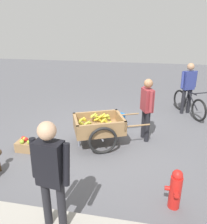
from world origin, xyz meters
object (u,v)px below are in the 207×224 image
bicycle (189,104)px  fire_hydrant (175,189)px  bystander_person (51,171)px  apple_crate (27,145)px  fruit_cart (99,127)px  cyclist_person (188,84)px  vendor_person (147,105)px  plastic_bucket (120,119)px

bicycle → fire_hydrant: 4.14m
bystander_person → fire_hydrant: bearing=-154.0°
apple_crate → bystander_person: 2.56m
bicycle → apple_crate: 4.86m
fruit_cart → cyclist_person: bearing=-132.4°
vendor_person → plastic_bucket: (0.71, -0.84, -0.76)m
cyclist_person → apple_crate: cyclist_person is taller
apple_crate → fruit_cart: bearing=-158.9°
fruit_cart → vendor_person: 1.23m
fruit_cart → fire_hydrant: size_ratio=2.71×
vendor_person → bicycle: size_ratio=0.99×
fruit_cart → bicycle: size_ratio=1.19×
fruit_cart → bystander_person: 2.57m
vendor_person → apple_crate: vendor_person is taller
fire_hydrant → apple_crate: (3.08, -1.13, -0.20)m
bicycle → bystander_person: bearing=63.8°
plastic_bucket → bicycle: bearing=-152.2°
bicycle → vendor_person: bearing=55.9°
plastic_bucket → bystander_person: size_ratio=0.18×
apple_crate → fire_hydrant: bearing=159.9°
cyclist_person → fire_hydrant: cyclist_person is taller
bicycle → apple_crate: bearing=37.3°
fruit_cart → bicycle: (-2.33, -2.34, -0.09)m
bicycle → bystander_person: (2.39, 4.85, 0.64)m
fruit_cart → bystander_person: bearing=88.7°
vendor_person → fire_hydrant: (-0.50, 2.17, -0.56)m
vendor_person → fire_hydrant: bearing=102.9°
cyclist_person → apple_crate: 4.95m
bicycle → fire_hydrant: (0.78, 4.07, -0.02)m
bicycle → apple_crate: bicycle is taller
fruit_cart → bystander_person: size_ratio=1.10×
fruit_cart → apple_crate: bearing=21.1°
bicycle → cyclist_person: cyclist_person is taller
fruit_cart → plastic_bucket: bearing=-104.8°
cyclist_person → fruit_cart: bearing=47.6°
fruit_cart → cyclist_person: (-2.26, -2.48, 0.51)m
plastic_bucket → apple_crate: bearing=45.2°
fire_hydrant → bicycle: bearing=-100.9°
vendor_person → bystander_person: bystander_person is taller
fire_hydrant → plastic_bucket: 3.26m
cyclist_person → fire_hydrant: (0.72, 4.20, -0.61)m
fruit_cart → bicycle: bicycle is taller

